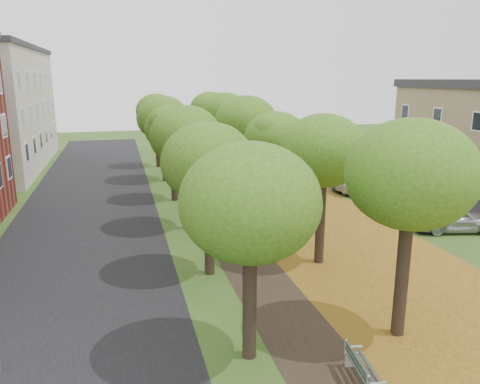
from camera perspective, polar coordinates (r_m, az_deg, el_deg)
ground at (r=14.91m, az=9.73°, el=-17.92°), size 120.00×120.00×0.00m
street_asphalt at (r=27.68m, az=-18.19°, el=-3.20°), size 8.00×70.00×0.01m
footpath at (r=28.13m, az=-2.78°, el=-2.23°), size 3.20×70.00×0.01m
leaf_verge at (r=29.51m, az=6.77°, el=-1.53°), size 7.50×70.00×0.01m
parking_lot at (r=34.27m, az=19.52°, el=-0.08°), size 9.00×16.00×0.01m
tree_row_west at (r=26.85m, az=-7.54°, el=7.22°), size 3.83×33.83×6.40m
tree_row_east at (r=27.84m, az=2.39°, el=7.56°), size 3.83×33.83×6.40m
bench at (r=13.32m, az=14.75°, el=-20.28°), size 0.74×1.80×0.82m
car_silver at (r=26.53m, az=24.58°, el=-2.92°), size 4.43×2.55×1.42m
car_red at (r=29.66m, az=19.72°, el=-0.98°), size 3.93×2.26×1.23m
car_grey at (r=33.59m, az=15.19°, el=1.18°), size 5.14×3.35×1.39m
car_white at (r=33.61m, az=15.22°, el=1.16°), size 5.04×2.61×1.36m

